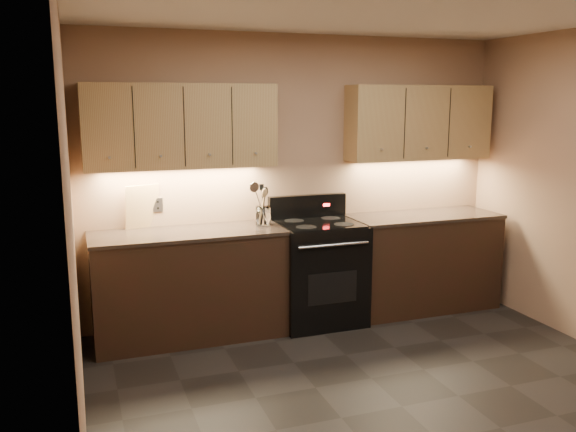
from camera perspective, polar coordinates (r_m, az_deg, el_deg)
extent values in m
plane|color=black|center=(4.33, 10.62, -17.12)|extent=(4.00, 4.00, 0.00)
cube|color=tan|center=(5.69, 0.94, 3.59)|extent=(4.00, 0.04, 2.60)
cube|color=tan|center=(3.36, -19.49, -2.14)|extent=(0.04, 4.00, 2.60)
cube|color=black|center=(5.30, -9.21, -6.51)|extent=(1.60, 0.60, 0.90)
cube|color=#3C2E26|center=(5.18, -9.37, -1.60)|extent=(1.62, 0.62, 0.03)
cube|color=black|center=(6.11, 12.37, -4.29)|extent=(1.44, 0.60, 0.90)
cube|color=#3C2E26|center=(6.00, 12.55, 0.00)|extent=(1.46, 0.62, 0.03)
cube|color=black|center=(5.59, 2.85, -5.35)|extent=(0.76, 0.65, 0.92)
cube|color=black|center=(5.48, 2.90, -0.68)|extent=(0.70, 0.60, 0.01)
cube|color=black|center=(5.72, 1.82, 0.89)|extent=(0.76, 0.07, 0.22)
cube|color=red|center=(5.75, 3.62, 1.04)|extent=(0.06, 0.00, 0.03)
cylinder|color=silver|center=(5.20, 4.31, -2.73)|extent=(0.65, 0.02, 0.02)
cube|color=black|center=(5.32, 4.20, -6.74)|extent=(0.46, 0.00, 0.28)
cylinder|color=black|center=(5.28, 1.71, -1.04)|extent=(0.18, 0.18, 0.00)
cylinder|color=black|center=(5.42, 5.26, -0.77)|extent=(0.18, 0.18, 0.00)
cylinder|color=black|center=(5.55, 0.59, -0.44)|extent=(0.18, 0.18, 0.00)
cylinder|color=black|center=(5.68, 4.00, -0.20)|extent=(0.18, 0.18, 0.00)
cube|color=tan|center=(5.21, -9.97, 8.28)|extent=(1.60, 0.30, 0.70)
cube|color=tan|center=(6.03, 12.14, 8.53)|extent=(1.44, 0.30, 0.70)
cube|color=#B2B5BA|center=(5.40, -12.09, 1.02)|extent=(0.08, 0.01, 0.12)
cylinder|color=white|center=(5.36, -2.33, 0.04)|extent=(0.15, 0.15, 0.17)
cylinder|color=white|center=(5.38, -2.33, -0.75)|extent=(0.13, 0.13, 0.02)
cube|color=tan|center=(5.36, -13.49, 0.86)|extent=(0.30, 0.14, 0.38)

